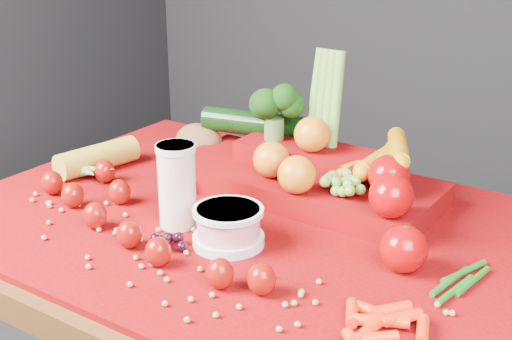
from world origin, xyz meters
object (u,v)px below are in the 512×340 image
Objects in this scene: produce_mound at (314,167)px; yogurt_bowl at (228,225)px; table at (250,272)px; milk_glass at (177,183)px.

yogurt_bowl is at bearing -92.73° from produce_mound.
table is 7.39× the size of milk_glass.
table is 0.18m from yogurt_bowl.
yogurt_bowl is (0.12, -0.01, -0.05)m from milk_glass.
table is at bearing 105.00° from yogurt_bowl.
milk_glass is at bearing 174.55° from yogurt_bowl.
milk_glass is 0.28m from produce_mound.
produce_mound is (0.01, 0.26, 0.02)m from yogurt_bowl.
milk_glass is at bearing -117.79° from produce_mound.
milk_glass is (-0.09, -0.09, 0.19)m from table.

